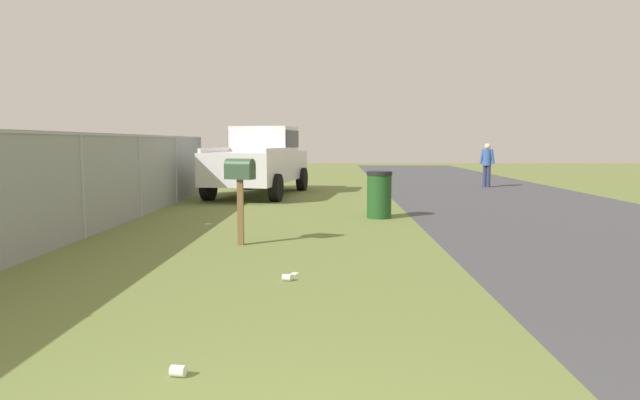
% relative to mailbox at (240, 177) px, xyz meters
% --- Properties ---
extents(mailbox, '(0.35, 0.49, 1.36)m').
position_rel_mailbox_xyz_m(mailbox, '(0.00, 0.00, 0.00)').
color(mailbox, brown).
rests_on(mailbox, ground).
extents(pickup_truck, '(5.51, 2.79, 2.09)m').
position_rel_mailbox_xyz_m(pickup_truck, '(8.28, 0.79, 0.03)').
color(pickup_truck, silver).
rests_on(pickup_truck, ground).
extents(trash_bin, '(0.54, 0.54, 0.99)m').
position_rel_mailbox_xyz_m(trash_bin, '(3.11, -2.43, -0.58)').
color(trash_bin, '#1E4C1E').
rests_on(trash_bin, ground).
extents(pedestrian, '(0.35, 0.47, 1.57)m').
position_rel_mailbox_xyz_m(pedestrian, '(11.15, -6.95, -0.18)').
color(pedestrian, '#2D3351').
rests_on(pedestrian, ground).
extents(fence_section, '(16.07, 0.07, 1.77)m').
position_rel_mailbox_xyz_m(fence_section, '(0.48, 2.72, -0.12)').
color(fence_section, '#9EA3A8').
rests_on(fence_section, ground).
extents(litter_wrapper_far_scatter, '(0.10, 0.13, 0.01)m').
position_rel_mailbox_xyz_m(litter_wrapper_far_scatter, '(2.15, 1.02, -1.07)').
color(litter_wrapper_far_scatter, silver).
rests_on(litter_wrapper_far_scatter, ground).
extents(litter_wrapper_by_mailbox, '(0.14, 0.12, 0.01)m').
position_rel_mailbox_xyz_m(litter_wrapper_by_mailbox, '(-1.85, -0.98, -1.07)').
color(litter_wrapper_by_mailbox, silver).
rests_on(litter_wrapper_by_mailbox, ground).
extents(litter_cup_midfield_b, '(0.10, 0.11, 0.08)m').
position_rel_mailbox_xyz_m(litter_cup_midfield_b, '(-2.19, -0.91, -1.04)').
color(litter_cup_midfield_b, white).
rests_on(litter_cup_midfield_b, ground).
extents(litter_cup_near_hydrant, '(0.09, 0.11, 0.08)m').
position_rel_mailbox_xyz_m(litter_cup_near_hydrant, '(-4.78, -0.39, -1.04)').
color(litter_cup_near_hydrant, white).
rests_on(litter_cup_near_hydrant, ground).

